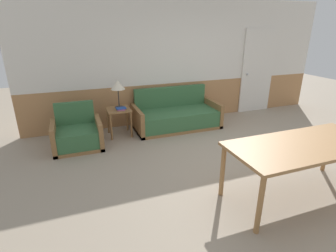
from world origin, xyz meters
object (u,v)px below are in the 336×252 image
object	(u,v)px
side_table	(119,114)
table_lamp	(118,86)
dining_table	(304,149)
couch	(176,117)
armchair	(77,135)

from	to	relation	value
side_table	table_lamp	world-z (taller)	table_lamp
side_table	dining_table	size ratio (longest dim) A/B	0.29
table_lamp	dining_table	distance (m)	3.47
couch	dining_table	size ratio (longest dim) A/B	0.95
dining_table	couch	bearing A→B (deg)	100.28
couch	armchair	size ratio (longest dim) A/B	2.14
armchair	table_lamp	bearing A→B (deg)	7.65
armchair	couch	bearing A→B (deg)	-7.53
couch	table_lamp	bearing A→B (deg)	177.25
side_table	table_lamp	xyz separation A→B (m)	(0.03, 0.08, 0.56)
couch	side_table	distance (m)	1.28
couch	armchair	world-z (taller)	couch
couch	dining_table	xyz separation A→B (m)	(0.53, -2.92, 0.44)
side_table	table_lamp	bearing A→B (deg)	69.43
side_table	dining_table	xyz separation A→B (m)	(1.79, -2.89, 0.24)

